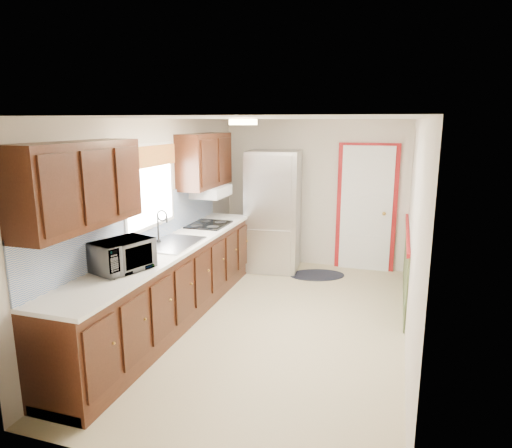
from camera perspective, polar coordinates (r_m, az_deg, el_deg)
The scene contains 8 objects.
room_shell at distance 5.19m, azimuth 2.31°, elevation -0.27°, with size 3.20×5.20×2.52m.
kitchen_run at distance 5.48m, azimuth -11.14°, elevation -4.02°, with size 0.63×4.00×2.20m.
back_wall_trim at distance 7.25m, azimuth 14.55°, elevation 0.56°, with size 1.12×2.30×2.08m.
ceiling_fixture at distance 4.96m, azimuth -1.62°, elevation 12.64°, with size 0.30×0.30×0.06m, color #FFD88C.
microwave at distance 4.62m, azimuth -16.37°, elevation -3.38°, with size 0.55×0.30×0.37m, color white.
refrigerator at distance 7.32m, azimuth 2.23°, elevation 1.65°, with size 0.87×0.84×1.92m.
rug at distance 7.27m, azimuth 7.63°, elevation -6.34°, with size 0.86×0.55×0.01m, color black.
cooktop at distance 6.43m, azimuth -5.92°, elevation -0.06°, with size 0.50×0.61×0.02m, color black.
Camera 1 is at (1.32, -4.88, 2.37)m, focal length 32.00 mm.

